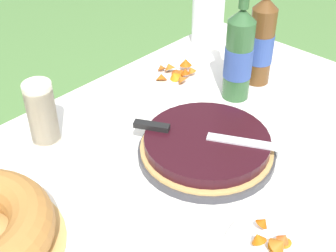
{
  "coord_description": "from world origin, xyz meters",
  "views": [
    {
      "loc": [
        -0.55,
        -0.53,
        1.46
      ],
      "look_at": [
        0.13,
        0.11,
        0.77
      ],
      "focal_mm": 50.0,
      "sensor_mm": 36.0,
      "label": 1
    }
  ],
  "objects_px": {
    "cider_bottle_green": "(239,55)",
    "cider_bottle_amber": "(261,41)",
    "berry_tart": "(207,147)",
    "paper_towel_roll": "(208,13)",
    "snack_plate_left": "(176,76)",
    "cup_stack": "(42,114)",
    "serving_knife": "(195,133)",
    "snack_plate_near": "(278,251)"
  },
  "relations": [
    {
      "from": "cider_bottle_green",
      "to": "cider_bottle_amber",
      "type": "bearing_deg",
      "value": 1.8
    },
    {
      "from": "snack_plate_near",
      "to": "snack_plate_left",
      "type": "distance_m",
      "value": 0.7
    },
    {
      "from": "cider_bottle_green",
      "to": "snack_plate_left",
      "type": "xyz_separation_m",
      "value": [
        -0.05,
        0.19,
        -0.12
      ]
    },
    {
      "from": "paper_towel_roll",
      "to": "cup_stack",
      "type": "bearing_deg",
      "value": -175.04
    },
    {
      "from": "berry_tart",
      "to": "cup_stack",
      "type": "xyz_separation_m",
      "value": [
        -0.24,
        0.33,
        0.06
      ]
    },
    {
      "from": "serving_knife",
      "to": "cup_stack",
      "type": "xyz_separation_m",
      "value": [
        -0.22,
        0.31,
        0.02
      ]
    },
    {
      "from": "berry_tart",
      "to": "paper_towel_roll",
      "type": "bearing_deg",
      "value": 39.31
    },
    {
      "from": "serving_knife",
      "to": "cider_bottle_amber",
      "type": "relative_size",
      "value": 0.97
    },
    {
      "from": "paper_towel_roll",
      "to": "cider_bottle_amber",
      "type": "bearing_deg",
      "value": -109.02
    },
    {
      "from": "berry_tart",
      "to": "cider_bottle_green",
      "type": "height_order",
      "value": "cider_bottle_green"
    },
    {
      "from": "cider_bottle_amber",
      "to": "snack_plate_near",
      "type": "bearing_deg",
      "value": -142.01
    },
    {
      "from": "snack_plate_left",
      "to": "paper_towel_roll",
      "type": "bearing_deg",
      "value": 19.23
    },
    {
      "from": "cup_stack",
      "to": "cider_bottle_green",
      "type": "distance_m",
      "value": 0.56
    },
    {
      "from": "cup_stack",
      "to": "snack_plate_left",
      "type": "distance_m",
      "value": 0.47
    },
    {
      "from": "cider_bottle_amber",
      "to": "snack_plate_left",
      "type": "height_order",
      "value": "cider_bottle_amber"
    },
    {
      "from": "serving_knife",
      "to": "paper_towel_roll",
      "type": "bearing_deg",
      "value": 98.39
    },
    {
      "from": "cider_bottle_green",
      "to": "berry_tart",
      "type": "bearing_deg",
      "value": -157.25
    },
    {
      "from": "cup_stack",
      "to": "paper_towel_roll",
      "type": "distance_m",
      "value": 0.73
    },
    {
      "from": "serving_knife",
      "to": "snack_plate_near",
      "type": "bearing_deg",
      "value": -49.67
    },
    {
      "from": "snack_plate_left",
      "to": "cider_bottle_amber",
      "type": "bearing_deg",
      "value": -48.61
    },
    {
      "from": "cider_bottle_amber",
      "to": "serving_knife",
      "type": "bearing_deg",
      "value": -167.13
    },
    {
      "from": "snack_plate_near",
      "to": "paper_towel_roll",
      "type": "distance_m",
      "value": 0.94
    },
    {
      "from": "paper_towel_roll",
      "to": "cider_bottle_green",
      "type": "bearing_deg",
      "value": -126.95
    },
    {
      "from": "berry_tart",
      "to": "snack_plate_near",
      "type": "distance_m",
      "value": 0.33
    },
    {
      "from": "berry_tart",
      "to": "cup_stack",
      "type": "relative_size",
      "value": 1.93
    },
    {
      "from": "berry_tart",
      "to": "paper_towel_roll",
      "type": "height_order",
      "value": "paper_towel_roll"
    },
    {
      "from": "snack_plate_left",
      "to": "snack_plate_near",
      "type": "bearing_deg",
      "value": -121.12
    },
    {
      "from": "cup_stack",
      "to": "paper_towel_roll",
      "type": "xyz_separation_m",
      "value": [
        0.72,
        0.06,
        0.03
      ]
    },
    {
      "from": "serving_knife",
      "to": "cider_bottle_green",
      "type": "distance_m",
      "value": 0.31
    },
    {
      "from": "snack_plate_left",
      "to": "paper_towel_roll",
      "type": "relative_size",
      "value": 0.97
    },
    {
      "from": "snack_plate_left",
      "to": "berry_tart",
      "type": "bearing_deg",
      "value": -126.11
    },
    {
      "from": "cider_bottle_green",
      "to": "snack_plate_near",
      "type": "bearing_deg",
      "value": -135.19
    },
    {
      "from": "cider_bottle_green",
      "to": "serving_knife",
      "type": "bearing_deg",
      "value": -162.84
    },
    {
      "from": "snack_plate_near",
      "to": "paper_towel_roll",
      "type": "height_order",
      "value": "paper_towel_roll"
    },
    {
      "from": "cider_bottle_green",
      "to": "snack_plate_near",
      "type": "height_order",
      "value": "cider_bottle_green"
    },
    {
      "from": "cup_stack",
      "to": "cider_bottle_amber",
      "type": "height_order",
      "value": "cider_bottle_amber"
    },
    {
      "from": "cider_bottle_amber",
      "to": "snack_plate_left",
      "type": "bearing_deg",
      "value": 131.39
    },
    {
      "from": "serving_knife",
      "to": "snack_plate_left",
      "type": "relative_size",
      "value": 1.54
    },
    {
      "from": "cup_stack",
      "to": "cider_bottle_amber",
      "type": "relative_size",
      "value": 0.5
    },
    {
      "from": "cider_bottle_green",
      "to": "snack_plate_left",
      "type": "distance_m",
      "value": 0.23
    },
    {
      "from": "serving_knife",
      "to": "paper_towel_roll",
      "type": "xyz_separation_m",
      "value": [
        0.5,
        0.37,
        0.05
      ]
    },
    {
      "from": "berry_tart",
      "to": "cider_bottle_green",
      "type": "xyz_separation_m",
      "value": [
        0.27,
        0.11,
        0.11
      ]
    }
  ]
}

